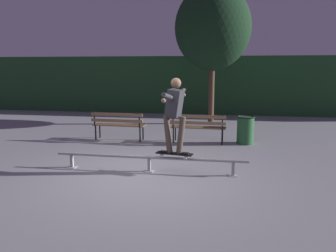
{
  "coord_description": "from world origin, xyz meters",
  "views": [
    {
      "loc": [
        1.54,
        -6.42,
        2.19
      ],
      "look_at": [
        0.27,
        1.08,
        0.85
      ],
      "focal_mm": 35.86,
      "sensor_mm": 36.0,
      "label": 1
    }
  ],
  "objects_px": {
    "skateboard": "(174,154)",
    "park_bench_left_center": "(198,125)",
    "park_bench_leftmost": "(118,123)",
    "tree_behind_benches": "(213,28)",
    "grind_rail": "(149,160)",
    "skateboarder": "(175,109)",
    "trash_can": "(245,130)"
  },
  "relations": [
    {
      "from": "skateboard",
      "to": "park_bench_left_center",
      "type": "xyz_separation_m",
      "value": [
        0.26,
        2.85,
        0.13
      ]
    },
    {
      "from": "park_bench_leftmost",
      "to": "tree_behind_benches",
      "type": "relative_size",
      "value": 0.31
    },
    {
      "from": "park_bench_left_center",
      "to": "skateboard",
      "type": "bearing_deg",
      "value": -95.16
    },
    {
      "from": "grind_rail",
      "to": "tree_behind_benches",
      "type": "xyz_separation_m",
      "value": [
        1.02,
        6.4,
        3.37
      ]
    },
    {
      "from": "skateboarder",
      "to": "trash_can",
      "type": "relative_size",
      "value": 1.95
    },
    {
      "from": "grind_rail",
      "to": "skateboarder",
      "type": "distance_m",
      "value": 1.21
    },
    {
      "from": "skateboard",
      "to": "park_bench_leftmost",
      "type": "distance_m",
      "value": 3.57
    },
    {
      "from": "park_bench_left_center",
      "to": "trash_can",
      "type": "bearing_deg",
      "value": 7.24
    },
    {
      "from": "park_bench_leftmost",
      "to": "trash_can",
      "type": "distance_m",
      "value": 3.76
    },
    {
      "from": "skateboarder",
      "to": "park_bench_left_center",
      "type": "bearing_deg",
      "value": 84.9
    },
    {
      "from": "park_bench_leftmost",
      "to": "tree_behind_benches",
      "type": "bearing_deg",
      "value": 53.5
    },
    {
      "from": "park_bench_leftmost",
      "to": "park_bench_left_center",
      "type": "xyz_separation_m",
      "value": [
        2.4,
        0.0,
        0.0
      ]
    },
    {
      "from": "skateboard",
      "to": "park_bench_leftmost",
      "type": "xyz_separation_m",
      "value": [
        -2.14,
        2.85,
        0.13
      ]
    },
    {
      "from": "park_bench_leftmost",
      "to": "tree_behind_benches",
      "type": "height_order",
      "value": "tree_behind_benches"
    },
    {
      "from": "skateboarder",
      "to": "park_bench_left_center",
      "type": "xyz_separation_m",
      "value": [
        0.25,
        2.85,
        -0.81
      ]
    },
    {
      "from": "tree_behind_benches",
      "to": "park_bench_left_center",
      "type": "bearing_deg",
      "value": -93.66
    },
    {
      "from": "skateboard",
      "to": "trash_can",
      "type": "height_order",
      "value": "trash_can"
    },
    {
      "from": "skateboarder",
      "to": "trash_can",
      "type": "height_order",
      "value": "skateboarder"
    },
    {
      "from": "skateboarder",
      "to": "tree_behind_benches",
      "type": "bearing_deg",
      "value": 85.7
    },
    {
      "from": "tree_behind_benches",
      "to": "trash_can",
      "type": "relative_size",
      "value": 6.51
    },
    {
      "from": "skateboarder",
      "to": "park_bench_leftmost",
      "type": "bearing_deg",
      "value": 126.89
    },
    {
      "from": "grind_rail",
      "to": "skateboarder",
      "type": "relative_size",
      "value": 2.64
    },
    {
      "from": "skateboard",
      "to": "park_bench_leftmost",
      "type": "relative_size",
      "value": 0.5
    },
    {
      "from": "grind_rail",
      "to": "trash_can",
      "type": "bearing_deg",
      "value": 54.54
    },
    {
      "from": "skateboarder",
      "to": "tree_behind_benches",
      "type": "height_order",
      "value": "tree_behind_benches"
    },
    {
      "from": "park_bench_leftmost",
      "to": "tree_behind_benches",
      "type": "distance_m",
      "value": 5.39
    },
    {
      "from": "trash_can",
      "to": "park_bench_left_center",
      "type": "bearing_deg",
      "value": -172.76
    },
    {
      "from": "trash_can",
      "to": "skateboard",
      "type": "bearing_deg",
      "value": -118.09
    },
    {
      "from": "skateboard",
      "to": "park_bench_left_center",
      "type": "height_order",
      "value": "park_bench_left_center"
    },
    {
      "from": "tree_behind_benches",
      "to": "skateboarder",
      "type": "bearing_deg",
      "value": -94.3
    },
    {
      "from": "skateboarder",
      "to": "park_bench_leftmost",
      "type": "distance_m",
      "value": 3.66
    },
    {
      "from": "park_bench_leftmost",
      "to": "park_bench_left_center",
      "type": "bearing_deg",
      "value": 0.0
    }
  ]
}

